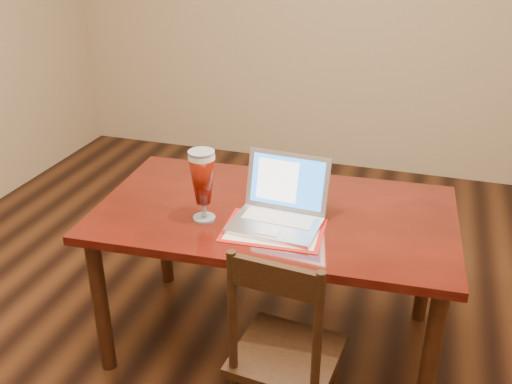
% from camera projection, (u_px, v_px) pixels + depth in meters
% --- Properties ---
extents(ground, '(5.00, 5.00, 0.00)m').
position_uv_depth(ground, '(239.00, 366.00, 2.65)').
color(ground, black).
rests_on(ground, ground).
extents(dining_table, '(1.60, 0.96, 1.04)m').
position_uv_depth(dining_table, '(272.00, 225.00, 2.52)').
color(dining_table, '#4F100A').
rests_on(dining_table, ground).
extents(dining_chair, '(0.41, 0.40, 0.90)m').
position_uv_depth(dining_chair, '(284.00, 354.00, 2.12)').
color(dining_chair, black).
rests_on(dining_chair, ground).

